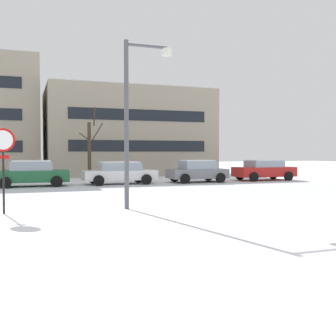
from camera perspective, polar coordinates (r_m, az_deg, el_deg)
The scene contains 10 objects.
ground_plane at distance 15.94m, azimuth -12.82°, elevation -5.03°, with size 120.00×120.00×0.00m, color white.
road_surface at distance 19.44m, azimuth -14.03°, elevation -3.73°, with size 80.00×9.08×0.00m.
stop_sign at distance 14.21m, azimuth -22.08°, elevation 1.86°, with size 0.75×0.14×2.78m.
street_lamp at distance 14.54m, azimuth -4.68°, elevation 8.52°, with size 1.76×0.36×5.90m.
parked_car_green at distance 24.95m, azimuth -18.62°, elevation -0.71°, with size 4.22×2.08×1.52m.
parked_car_white at distance 25.54m, azimuth -6.81°, elevation -0.64°, with size 4.54×2.12×1.41m.
parked_car_gray at distance 27.05m, azimuth 4.11°, elevation -0.42°, with size 3.88×2.10×1.47m.
parked_car_red at distance 29.66m, azimuth 13.29°, elevation -0.24°, with size 4.34×2.09×1.45m.
tree_far_right at distance 29.16m, azimuth -10.91°, elevation 2.65°, with size 1.64×1.64×5.14m.
building_far_right at distance 37.95m, azimuth -6.00°, elevation 4.93°, with size 14.19×10.17×7.58m.
Camera 1 is at (-1.82, -15.71, 2.01)m, focal length 43.56 mm.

